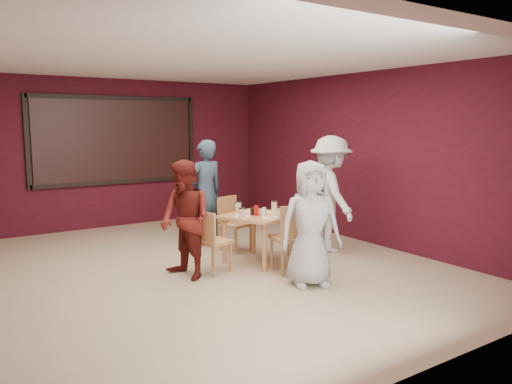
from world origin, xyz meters
TOP-DOWN VIEW (x-y plane):
  - floor at (0.00, 0.00)m, footprint 7.00×7.00m
  - window_blinds at (0.00, 3.45)m, footprint 3.00×0.02m
  - dining_table at (0.84, -0.12)m, footprint 1.11×1.11m
  - chair_front at (0.89, -0.83)m, footprint 0.53×0.53m
  - chair_back at (0.87, 0.67)m, footprint 0.50×0.50m
  - chair_left at (-0.02, -0.23)m, footprint 0.51×0.51m
  - chair_right at (1.64, -0.20)m, footprint 0.44×0.44m
  - diner_front at (0.77, -1.33)m, footprint 0.88×0.73m
  - diner_back at (0.70, 1.22)m, footprint 0.66×0.46m
  - diner_left at (-0.36, -0.23)m, footprint 0.70×0.83m
  - diner_right at (2.11, -0.21)m, footprint 0.95×1.29m

SIDE VIEW (x-z plane):
  - floor at x=0.00m, z-range 0.00..0.00m
  - chair_right at x=1.64m, z-range 0.05..0.85m
  - chair_back at x=0.87m, z-range 0.05..0.89m
  - chair_left at x=-0.02m, z-range 0.06..0.90m
  - chair_front at x=0.89m, z-range 0.06..0.99m
  - dining_table at x=0.84m, z-range 0.19..1.03m
  - diner_left at x=-0.36m, z-range 0.00..1.52m
  - diner_front at x=0.77m, z-range 0.00..1.53m
  - diner_back at x=0.70m, z-range 0.00..1.71m
  - diner_right at x=2.11m, z-range 0.00..1.78m
  - window_blinds at x=0.00m, z-range 0.90..2.40m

